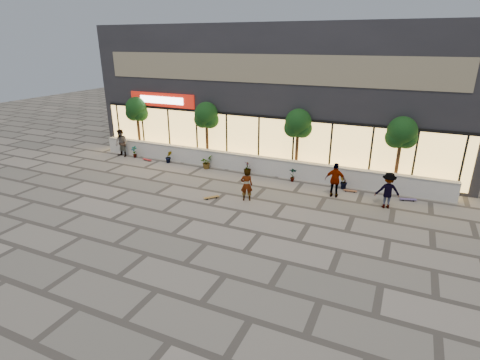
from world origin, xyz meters
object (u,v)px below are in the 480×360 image
at_px(tree_midwest, 206,117).
at_px(skater_center, 247,185).
at_px(skater_right_near, 335,180).
at_px(skateboard_left, 147,160).
at_px(skater_right_far, 388,190).
at_px(tree_mideast, 298,125).
at_px(tree_west, 137,110).
at_px(skateboard_right_far, 408,199).
at_px(tree_east, 402,134).
at_px(skateboard_right_near, 350,191).
at_px(skater_left, 121,143).
at_px(skateboard_center, 211,197).

xyz_separation_m(tree_midwest, skater_center, (4.87, -4.78, -2.17)).
xyz_separation_m(skater_right_near, skateboard_left, (-12.56, 1.00, -0.83)).
xyz_separation_m(tree_midwest, skateboard_left, (-3.77, -1.50, -2.91)).
relative_size(skater_center, skater_right_far, 0.93).
bearing_deg(skater_right_far, skateboard_left, -21.29).
xyz_separation_m(tree_midwest, tree_mideast, (6.00, 0.00, 0.00)).
bearing_deg(tree_west, skater_right_near, -9.94).
xyz_separation_m(tree_midwest, skateboard_right_far, (12.27, -1.50, -2.91)).
bearing_deg(skater_center, skater_right_near, -175.29).
distance_m(skater_center, skateboard_left, 9.28).
bearing_deg(skater_center, tree_east, -169.68).
bearing_deg(skateboard_right_near, tree_west, 168.96).
height_order(skater_center, skater_left, skater_left).
distance_m(tree_west, skater_right_near, 14.65).
height_order(tree_east, skateboard_left, tree_east).
distance_m(tree_west, skater_center, 11.63).
height_order(skateboard_center, skateboard_right_far, skateboard_center).
height_order(skater_right_near, skateboard_right_far, skater_right_near).
xyz_separation_m(skater_right_far, skateboard_center, (-8.12, -2.53, -0.80)).
height_order(skater_left, skater_right_far, skater_left).
xyz_separation_m(skater_center, skateboard_right_near, (4.57, 3.28, -0.75)).
bearing_deg(tree_mideast, skater_center, -103.25).
bearing_deg(tree_east, skateboard_right_far, -62.79).
bearing_deg(skateboard_right_near, skater_center, -149.63).
bearing_deg(skater_right_far, skater_left, -21.00).
height_order(skater_right_near, skateboard_left, skater_right_near).
relative_size(skater_left, skater_right_far, 1.07).
bearing_deg(skater_left, skateboard_right_far, 6.75).
bearing_deg(skater_left, tree_midwest, 20.34).
height_order(tree_midwest, skater_left, tree_midwest).
distance_m(tree_midwest, tree_east, 11.50).
xyz_separation_m(skater_right_near, skateboard_center, (-5.61, -2.84, -0.82)).
xyz_separation_m(skateboard_center, skateboard_left, (-6.95, 3.84, -0.01)).
bearing_deg(skater_right_near, skater_left, -5.64).
distance_m(tree_west, tree_midwest, 5.50).
xyz_separation_m(skater_right_far, skateboard_right_far, (0.97, 1.31, -0.80)).
relative_size(skater_center, skateboard_right_near, 2.31).
bearing_deg(tree_east, tree_west, 180.00).
height_order(tree_west, tree_midwest, same).
height_order(skateboard_right_near, skateboard_right_far, skateboard_right_far).
relative_size(tree_mideast, skater_right_far, 2.23).
relative_size(tree_east, skater_right_near, 2.18).
relative_size(skateboard_center, skateboard_right_near, 1.06).
bearing_deg(skateboard_right_near, skateboard_right_far, -5.31).
relative_size(tree_east, skater_right_far, 2.23).
distance_m(tree_west, skateboard_left, 3.70).
height_order(tree_mideast, skater_right_near, tree_mideast).
distance_m(tree_midwest, skateboard_center, 6.86).
xyz_separation_m(tree_mideast, skateboard_right_near, (3.44, -1.50, -2.92)).
bearing_deg(skateboard_right_far, skater_right_far, -142.03).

